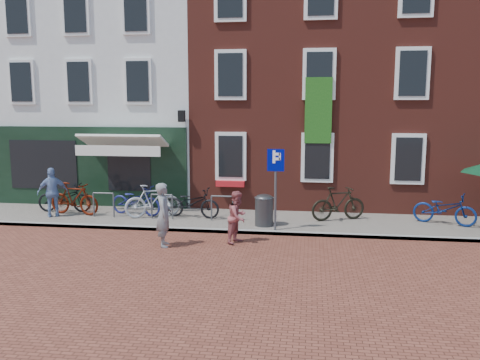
# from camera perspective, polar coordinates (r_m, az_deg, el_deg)

# --- Properties ---
(ground) EXTENTS (80.00, 80.00, 0.00)m
(ground) POSITION_cam_1_polar(r_m,az_deg,el_deg) (15.25, -4.67, -5.95)
(ground) COLOR brown
(sidewalk) EXTENTS (24.00, 3.00, 0.10)m
(sidewalk) POSITION_cam_1_polar(r_m,az_deg,el_deg) (16.49, -0.12, -4.61)
(sidewalk) COLOR slate
(sidewalk) RESTS_ON ground
(building_stucco) EXTENTS (8.00, 8.00, 9.00)m
(building_stucco) POSITION_cam_1_polar(r_m,az_deg,el_deg) (22.94, -13.31, 10.11)
(building_stucco) COLOR silver
(building_stucco) RESTS_ON ground
(building_brick_mid) EXTENTS (6.00, 8.00, 10.00)m
(building_brick_mid) POSITION_cam_1_polar(r_m,az_deg,el_deg) (21.45, 4.73, 11.76)
(building_brick_mid) COLOR maroon
(building_brick_mid) RESTS_ON ground
(building_brick_right) EXTENTS (6.00, 8.00, 10.00)m
(building_brick_right) POSITION_cam_1_polar(r_m,az_deg,el_deg) (21.92, 20.89, 11.16)
(building_brick_right) COLOR maroon
(building_brick_right) RESTS_ON ground
(litter_bin) EXTENTS (0.57, 0.57, 1.05)m
(litter_bin) POSITION_cam_1_polar(r_m,az_deg,el_deg) (15.54, 2.76, -3.22)
(litter_bin) COLOR #3C3C3E
(litter_bin) RESTS_ON sidewalk
(parking_sign) EXTENTS (0.50, 0.08, 2.43)m
(parking_sign) POSITION_cam_1_polar(r_m,az_deg,el_deg) (14.80, 4.05, 0.59)
(parking_sign) COLOR #4C4C4F
(parking_sign) RESTS_ON sidewalk
(woman) EXTENTS (0.55, 0.71, 1.74)m
(woman) POSITION_cam_1_polar(r_m,az_deg,el_deg) (13.75, -8.62, -3.92)
(woman) COLOR slate
(woman) RESTS_ON ground
(boy) EXTENTS (0.78, 0.87, 1.46)m
(boy) POSITION_cam_1_polar(r_m,az_deg,el_deg) (13.97, -0.27, -4.20)
(boy) COLOR #9F4B4D
(boy) RESTS_ON ground
(cafe_person) EXTENTS (1.04, 0.82, 1.64)m
(cafe_person) POSITION_cam_1_polar(r_m,az_deg,el_deg) (17.80, -20.44, -1.31)
(cafe_person) COLOR #6F87B5
(cafe_person) RESTS_ON sidewalk
(bicycle_0) EXTENTS (1.92, 0.77, 0.99)m
(bicycle_0) POSITION_cam_1_polar(r_m,az_deg,el_deg) (18.49, -19.25, -1.92)
(bicycle_0) COLOR black
(bicycle_0) RESTS_ON sidewalk
(bicycle_1) EXTENTS (1.89, 0.78, 1.10)m
(bicycle_1) POSITION_cam_1_polar(r_m,az_deg,el_deg) (17.93, -18.25, -2.02)
(bicycle_1) COLOR #4C1104
(bicycle_1) RESTS_ON sidewalk
(bicycle_2) EXTENTS (1.99, 1.09, 0.99)m
(bicycle_2) POSITION_cam_1_polar(r_m,az_deg,el_deg) (17.36, -11.70, -2.28)
(bicycle_2) COLOR navy
(bicycle_2) RESTS_ON sidewalk
(bicycle_3) EXTENTS (1.88, 1.22, 1.10)m
(bicycle_3) POSITION_cam_1_polar(r_m,az_deg,el_deg) (16.87, -9.85, -2.35)
(bicycle_3) COLOR #B1B0B3
(bicycle_3) RESTS_ON sidewalk
(bicycle_4) EXTENTS (1.95, 0.89, 0.99)m
(bicycle_4) POSITION_cam_1_polar(r_m,az_deg,el_deg) (16.69, -5.46, -2.58)
(bicycle_4) COLOR black
(bicycle_4) RESTS_ON sidewalk
(bicycle_5) EXTENTS (1.89, 1.17, 1.10)m
(bicycle_5) POSITION_cam_1_polar(r_m,az_deg,el_deg) (16.51, 11.07, -2.63)
(bicycle_5) COLOR black
(bicycle_5) RESTS_ON sidewalk
(bicycle_6) EXTENTS (1.99, 1.35, 0.99)m
(bicycle_6) POSITION_cam_1_polar(r_m,az_deg,el_deg) (16.93, 22.15, -3.03)
(bicycle_6) COLOR navy
(bicycle_6) RESTS_ON sidewalk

